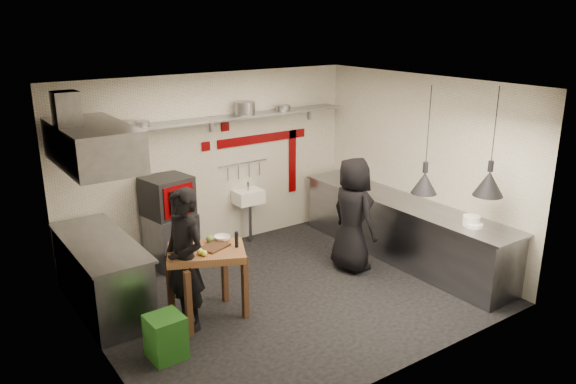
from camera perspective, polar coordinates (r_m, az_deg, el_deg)
floor at (r=7.76m, az=-0.03°, el=-10.29°), size 5.00×5.00×0.00m
ceiling at (r=6.92m, az=-0.03°, el=10.71°), size 5.00×5.00×0.00m
wall_back at (r=8.95m, az=-7.76°, el=2.98°), size 5.00×0.04×2.80m
wall_front at (r=5.73m, az=12.13°, el=-5.67°), size 5.00×0.04×2.80m
wall_left at (r=6.22m, az=-19.35°, el=-4.42°), size 0.04×4.20×2.80m
wall_right at (r=8.83m, az=13.41°, el=2.45°), size 0.04×4.20×2.80m
red_band_horiz at (r=9.33m, az=-2.57°, el=5.47°), size 1.70×0.02×0.14m
red_band_vert at (r=9.76m, az=0.45°, el=3.14°), size 0.14×0.02×1.10m
red_tile_a at (r=8.93m, az=-6.41°, el=6.61°), size 0.14×0.02×0.14m
red_tile_b at (r=8.83m, az=-8.35°, el=4.61°), size 0.14×0.02×0.14m
back_shelf at (r=8.64m, az=-7.39°, el=7.36°), size 4.60×0.34×0.04m
shelf_bracket_left at (r=8.12m, az=-19.85°, el=5.11°), size 0.04×0.06×0.24m
shelf_bracket_mid at (r=8.79m, az=-7.83°, el=6.85°), size 0.04×0.06×0.24m
shelf_bracket_right at (r=9.79m, az=2.18°, el=8.07°), size 0.04×0.06×0.24m
pan_far_left at (r=8.10m, az=-16.20°, el=6.61°), size 0.32×0.32×0.09m
pan_mid_left at (r=8.17m, az=-14.73°, el=6.74°), size 0.27×0.27×0.07m
stock_pot at (r=8.87m, az=-4.41°, el=8.50°), size 0.32×0.32×0.20m
pan_right at (r=9.27m, az=-0.49°, el=8.55°), size 0.28×0.28×0.08m
oven_stand at (r=8.64m, az=-11.74°, el=-4.77°), size 0.74×0.69×0.80m
combi_oven at (r=8.42m, az=-12.19°, el=-0.40°), size 0.73×0.70×0.58m
oven_door at (r=8.17m, az=-11.07°, el=-0.86°), size 0.49×0.12×0.46m
oven_glass at (r=8.14m, az=-10.89°, el=-0.93°), size 0.33×0.08×0.34m
hand_sink at (r=9.23m, az=-4.05°, el=-0.48°), size 0.46×0.34×0.22m
sink_tap at (r=9.17m, az=-4.08°, el=0.59°), size 0.03×0.03×0.14m
sink_drain at (r=9.34m, az=-3.87°, el=-3.11°), size 0.06×0.06×0.66m
utensil_rail at (r=9.19m, az=-4.58°, el=2.95°), size 0.90×0.02×0.02m
counter_right at (r=8.87m, az=11.46°, el=-3.81°), size 0.70×3.80×0.90m
counter_right_top at (r=8.72m, az=11.64°, el=-0.95°), size 0.76×3.90×0.03m
plate_stack at (r=7.91m, az=18.13°, el=-2.78°), size 0.28×0.28×0.13m
small_bowl_right at (r=7.87m, az=18.39°, el=-3.22°), size 0.25×0.25×0.05m
counter_left at (r=7.60m, az=-18.33°, el=-8.07°), size 0.70×1.90×0.90m
counter_left_top at (r=7.42m, az=-18.67°, el=-4.82°), size 0.76×2.00×0.03m
extractor_hood at (r=7.08m, az=-19.25°, el=4.56°), size 0.78×1.60×0.50m
hood_duct at (r=6.95m, az=-21.56°, el=7.45°), size 0.28×0.28×0.50m
green_bin at (r=6.49m, az=-12.31°, el=-14.17°), size 0.39×0.39×0.50m
prep_table at (r=7.07m, az=-8.17°, el=-9.23°), size 1.10×0.97×0.92m
cutting_board at (r=6.91m, az=-7.48°, el=-5.52°), size 0.41×0.35×0.02m
pepper_mill at (r=6.86m, az=-5.25°, el=-4.83°), size 0.06×0.06×0.20m
lemon_a at (r=6.72m, az=-8.93°, el=-6.00°), size 0.09×0.09×0.08m
lemon_b at (r=6.68m, az=-8.52°, el=-6.17°), size 0.09×0.09×0.07m
veg_ball at (r=7.05m, az=-7.96°, el=-4.74°), size 0.11×0.11×0.10m
steel_tray at (r=6.93m, az=-10.67°, el=-5.60°), size 0.19×0.12×0.03m
bowl at (r=7.10m, az=-6.70°, el=-4.69°), size 0.27×0.27×0.06m
heat_lamp_near at (r=7.35m, az=13.99°, el=5.07°), size 0.38×0.38×1.40m
heat_lamp_far at (r=7.52m, az=20.14°, el=4.76°), size 0.50×0.50×1.41m
chef_left at (r=6.75m, az=-10.46°, el=-6.81°), size 0.53×0.70×1.75m
chef_right at (r=8.23m, az=6.61°, el=-2.29°), size 0.56×0.84×1.70m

